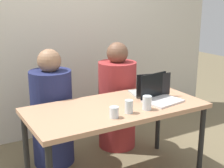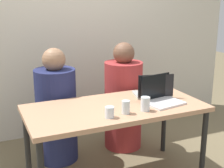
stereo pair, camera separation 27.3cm
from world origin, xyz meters
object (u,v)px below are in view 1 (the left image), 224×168
water_glass_left (114,113)px  water_glass_right (147,104)px  laptop_back_right (150,90)px  laptop_front_right (159,95)px  person_on_left (52,114)px  person_on_right (117,101)px  water_glass_center (128,108)px

water_glass_left → water_glass_right: (0.33, 0.02, 0.01)m
water_glass_right → laptop_back_right: bearing=50.1°
laptop_front_right → person_on_left: bearing=128.9°
person_on_right → laptop_back_right: bearing=110.7°
laptop_front_right → water_glass_center: (-0.42, -0.13, -0.00)m
laptop_front_right → water_glass_right: 0.27m
person_on_left → water_glass_center: bearing=117.4°
person_on_left → water_glass_left: size_ratio=13.21×
water_glass_left → water_glass_right: size_ratio=0.75×
person_on_left → laptop_back_right: person_on_left is taller
water_glass_center → water_glass_left: bearing=-169.4°
laptop_back_right → water_glass_right: laptop_back_right is taller
person_on_right → laptop_front_right: 0.74m
water_glass_center → laptop_back_right: bearing=35.1°
water_glass_right → water_glass_left: bearing=-176.1°
laptop_front_right → water_glass_left: 0.59m
person_on_right → water_glass_left: bearing=70.8°
person_on_right → water_glass_right: bearing=89.2°
person_on_right → water_glass_center: bearing=77.9°
laptop_back_right → laptop_front_right: bearing=92.9°
laptop_back_right → water_glass_left: laptop_back_right is taller
laptop_front_right → water_glass_right: size_ratio=3.01×
laptop_back_right → water_glass_center: size_ratio=3.50×
water_glass_center → laptop_front_right: bearing=16.9°
water_glass_center → water_glass_right: 0.18m
laptop_back_right → water_glass_right: 0.42m
laptop_back_right → water_glass_left: 0.70m
person_on_left → water_glass_center: (0.37, -0.82, 0.26)m
person_on_left → water_glass_right: size_ratio=9.88×
person_on_left → person_on_right: person_on_right is taller
water_glass_center → water_glass_right: bearing=-1.8°
person_on_left → water_glass_right: 1.03m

